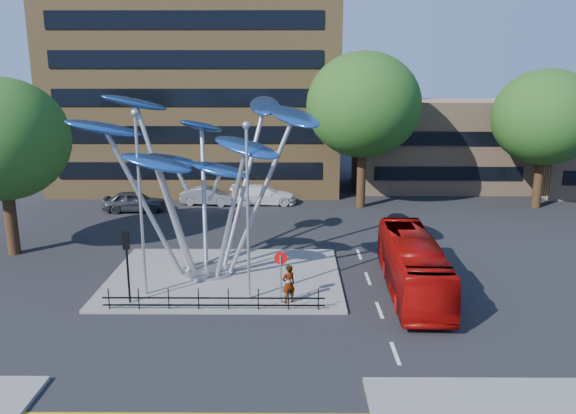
{
  "coord_description": "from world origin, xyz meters",
  "views": [
    {
      "loc": [
        2.5,
        -21.69,
        10.58
      ],
      "look_at": [
        2.32,
        4.0,
        4.34
      ],
      "focal_mm": 35.0,
      "sensor_mm": 36.0,
      "label": 1
    }
  ],
  "objects_px": {
    "street_lamp_left": "(140,188)",
    "traffic_light_island": "(127,251)",
    "street_lamp_right": "(247,196)",
    "red_bus": "(412,265)",
    "no_entry_sign_island": "(281,268)",
    "pedestrian": "(289,284)",
    "tree_left": "(1,140)",
    "tree_far": "(545,117)",
    "tree_right": "(364,105)",
    "parked_car_left": "(135,201)",
    "leaf_sculpture": "(202,146)",
    "parked_car_right": "(264,195)",
    "parked_car_mid": "(208,196)"
  },
  "relations": [
    {
      "from": "tree_right",
      "to": "street_lamp_right",
      "type": "xyz_separation_m",
      "value": [
        -7.5,
        -19.0,
        -2.94
      ]
    },
    {
      "from": "tree_far",
      "to": "street_lamp_right",
      "type": "bearing_deg",
      "value": -138.53
    },
    {
      "from": "tree_right",
      "to": "parked_car_right",
      "type": "distance_m",
      "value": 10.7
    },
    {
      "from": "tree_far",
      "to": "red_bus",
      "type": "xyz_separation_m",
      "value": [
        -13.59,
        -17.68,
        -5.74
      ]
    },
    {
      "from": "tree_far",
      "to": "parked_car_mid",
      "type": "bearing_deg",
      "value": 178.49
    },
    {
      "from": "tree_right",
      "to": "parked_car_left",
      "type": "distance_m",
      "value": 19.13
    },
    {
      "from": "street_lamp_left",
      "to": "pedestrian",
      "type": "height_order",
      "value": "street_lamp_left"
    },
    {
      "from": "leaf_sculpture",
      "to": "parked_car_right",
      "type": "relative_size",
      "value": 2.4
    },
    {
      "from": "parked_car_right",
      "to": "leaf_sculpture",
      "type": "bearing_deg",
      "value": 171.74
    },
    {
      "from": "leaf_sculpture",
      "to": "street_lamp_right",
      "type": "bearing_deg",
      "value": -55.09
    },
    {
      "from": "street_lamp_left",
      "to": "pedestrian",
      "type": "distance_m",
      "value": 8.15
    },
    {
      "from": "leaf_sculpture",
      "to": "parked_car_mid",
      "type": "distance_m",
      "value": 17.3
    },
    {
      "from": "street_lamp_right",
      "to": "parked_car_right",
      "type": "bearing_deg",
      "value": 90.86
    },
    {
      "from": "parked_car_mid",
      "to": "street_lamp_left",
      "type": "bearing_deg",
      "value": -173.67
    },
    {
      "from": "tree_left",
      "to": "tree_far",
      "type": "xyz_separation_m",
      "value": [
        36.0,
        12.0,
        0.31
      ]
    },
    {
      "from": "street_lamp_left",
      "to": "street_lamp_right",
      "type": "relative_size",
      "value": 1.06
    },
    {
      "from": "street_lamp_right",
      "to": "pedestrian",
      "type": "distance_m",
      "value": 4.47
    },
    {
      "from": "street_lamp_right",
      "to": "no_entry_sign_island",
      "type": "height_order",
      "value": "street_lamp_right"
    },
    {
      "from": "tree_right",
      "to": "pedestrian",
      "type": "height_order",
      "value": "tree_right"
    },
    {
      "from": "red_bus",
      "to": "parked_car_right",
      "type": "relative_size",
      "value": 1.85
    },
    {
      "from": "street_lamp_right",
      "to": "parked_car_left",
      "type": "height_order",
      "value": "street_lamp_right"
    },
    {
      "from": "parked_car_right",
      "to": "pedestrian",
      "type": "bearing_deg",
      "value": -174.29
    },
    {
      "from": "street_lamp_right",
      "to": "red_bus",
      "type": "distance_m",
      "value": 8.84
    },
    {
      "from": "street_lamp_right",
      "to": "parked_car_mid",
      "type": "bearing_deg",
      "value": 103.69
    },
    {
      "from": "tree_right",
      "to": "tree_far",
      "type": "distance_m",
      "value": 14.03
    },
    {
      "from": "tree_left",
      "to": "no_entry_sign_island",
      "type": "relative_size",
      "value": 4.21
    },
    {
      "from": "tree_right",
      "to": "no_entry_sign_island",
      "type": "bearing_deg",
      "value": -107.12
    },
    {
      "from": "tree_right",
      "to": "red_bus",
      "type": "height_order",
      "value": "tree_right"
    },
    {
      "from": "tree_right",
      "to": "street_lamp_left",
      "type": "distance_m",
      "value": 22.49
    },
    {
      "from": "street_lamp_left",
      "to": "red_bus",
      "type": "distance_m",
      "value": 13.53
    },
    {
      "from": "street_lamp_left",
      "to": "parked_car_left",
      "type": "height_order",
      "value": "street_lamp_left"
    },
    {
      "from": "street_lamp_left",
      "to": "traffic_light_island",
      "type": "bearing_deg",
      "value": -116.57
    },
    {
      "from": "tree_left",
      "to": "street_lamp_left",
      "type": "relative_size",
      "value": 1.17
    },
    {
      "from": "tree_right",
      "to": "parked_car_mid",
      "type": "distance_m",
      "value": 14.33
    },
    {
      "from": "tree_right",
      "to": "street_lamp_left",
      "type": "relative_size",
      "value": 1.38
    },
    {
      "from": "street_lamp_left",
      "to": "pedestrian",
      "type": "bearing_deg",
      "value": -8.3
    },
    {
      "from": "no_entry_sign_island",
      "to": "parked_car_right",
      "type": "height_order",
      "value": "no_entry_sign_island"
    },
    {
      "from": "leaf_sculpture",
      "to": "parked_car_left",
      "type": "height_order",
      "value": "leaf_sculpture"
    },
    {
      "from": "red_bus",
      "to": "parked_car_mid",
      "type": "relative_size",
      "value": 2.26
    },
    {
      "from": "pedestrian",
      "to": "red_bus",
      "type": "bearing_deg",
      "value": 168.79
    },
    {
      "from": "red_bus",
      "to": "parked_car_mid",
      "type": "distance_m",
      "value": 22.35
    },
    {
      "from": "street_lamp_left",
      "to": "traffic_light_island",
      "type": "relative_size",
      "value": 2.57
    },
    {
      "from": "street_lamp_left",
      "to": "traffic_light_island",
      "type": "xyz_separation_m",
      "value": [
        -0.5,
        -1.0,
        -2.74
      ]
    },
    {
      "from": "traffic_light_island",
      "to": "no_entry_sign_island",
      "type": "xyz_separation_m",
      "value": [
        7.0,
        0.02,
        -0.8
      ]
    },
    {
      "from": "parked_car_left",
      "to": "tree_left",
      "type": "bearing_deg",
      "value": 153.57
    },
    {
      "from": "tree_left",
      "to": "red_bus",
      "type": "bearing_deg",
      "value": -14.22
    },
    {
      "from": "tree_far",
      "to": "street_lamp_right",
      "type": "xyz_separation_m",
      "value": [
        -21.5,
        -19.0,
        -2.01
      ]
    },
    {
      "from": "tree_left",
      "to": "tree_far",
      "type": "distance_m",
      "value": 37.95
    },
    {
      "from": "street_lamp_right",
      "to": "parked_car_right",
      "type": "relative_size",
      "value": 1.57
    },
    {
      "from": "no_entry_sign_island",
      "to": "pedestrian",
      "type": "relative_size",
      "value": 1.34
    }
  ]
}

